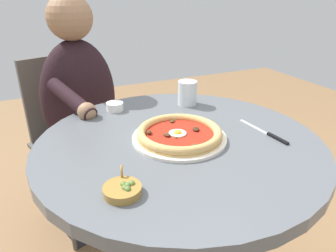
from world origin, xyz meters
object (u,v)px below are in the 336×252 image
water_glass (187,94)px  ramekin_capers (115,106)px  diner_person (84,136)px  pizza_on_plate (180,135)px  cafe_chair_diner (71,127)px  steak_knife (270,135)px  olive_pan (123,189)px  dining_table (179,182)px

water_glass → ramekin_capers: 0.29m
diner_person → pizza_on_plate: bearing=-162.1°
ramekin_capers → cafe_chair_diner: bearing=16.1°
water_glass → steak_knife: water_glass is taller
steak_knife → olive_pan: (-0.10, 0.52, 0.01)m
steak_knife → ramekin_capers: (0.42, 0.39, 0.01)m
dining_table → diner_person: (0.63, 0.20, -0.07)m
pizza_on_plate → ramekin_capers: bearing=20.0°
ramekin_capers → cafe_chair_diner: (0.45, 0.13, -0.25)m
steak_knife → pizza_on_plate: bearing=71.2°
water_glass → dining_table: bearing=148.1°
diner_person → steak_knife: bearing=-146.6°
ramekin_capers → pizza_on_plate: bearing=-160.0°
dining_table → steak_knife: bearing=-109.2°
pizza_on_plate → ramekin_capers: pizza_on_plate is taller
dining_table → steak_knife: steak_knife is taller
pizza_on_plate → cafe_chair_diner: size_ratio=0.34×
dining_table → pizza_on_plate: bearing=-151.6°
diner_person → cafe_chair_diner: (0.14, 0.04, 0.00)m
olive_pan → steak_knife: bearing=-79.1°
dining_table → pizza_on_plate: (-0.00, -0.00, 0.18)m
diner_person → cafe_chair_diner: diner_person is taller
water_glass → steak_knife: (-0.36, -0.11, -0.04)m
dining_table → pizza_on_plate: pizza_on_plate is taller
diner_person → cafe_chair_diner: size_ratio=1.33×
water_glass → diner_person: bearing=45.5°
pizza_on_plate → diner_person: bearing=17.9°
dining_table → olive_pan: bearing=129.0°
diner_person → water_glass: bearing=-134.5°
dining_table → steak_knife: size_ratio=4.17×
steak_knife → diner_person: diner_person is taller
steak_knife → olive_pan: 0.53m
dining_table → steak_knife: 0.34m
olive_pan → cafe_chair_diner: bearing=0.2°
dining_table → pizza_on_plate: 0.18m
ramekin_capers → olive_pan: (-0.52, 0.13, -0.01)m
pizza_on_plate → water_glass: water_glass is taller
dining_table → ramekin_capers: 0.39m
steak_knife → dining_table: bearing=70.8°
steak_knife → ramekin_capers: bearing=43.2°
water_glass → steak_knife: bearing=-163.2°
water_glass → olive_pan: (-0.46, 0.41, -0.03)m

